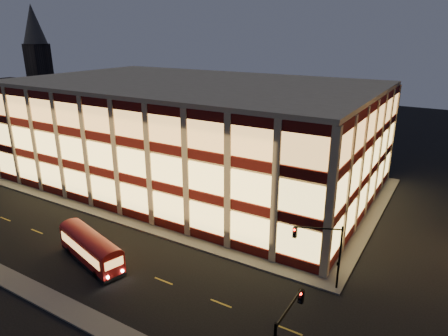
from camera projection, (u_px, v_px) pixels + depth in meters
The scene contains 10 objects.
ground at pixel (129, 227), 45.24m from camera, with size 200.00×200.00×0.00m, color black.
sidewalk_office_south at pixel (116, 217), 47.49m from camera, with size 54.00×2.00×0.15m, color #514F4C.
sidewalk_office_east at pixel (371, 216), 47.74m from camera, with size 2.00×30.00×0.15m, color #514F4C.
sidewalk_near at pixel (22, 286), 34.69m from camera, with size 100.00×2.00×0.15m, color #514F4C.
office_building at pixel (192, 132), 58.02m from camera, with size 50.45×30.45×14.50m.
church_tower at pixel (41, 78), 108.95m from camera, with size 5.00×5.00×18.00m, color #2D2621.
church_spire at pixel (33, 24), 104.42m from camera, with size 6.00×6.00×10.00m, color #4C473F.
traffic_signal_far at pixel (323, 246), 33.24m from camera, with size 3.79×1.87×6.00m.
traffic_signal_near at pixel (285, 335), 23.48m from camera, with size 0.32×4.45×6.00m.
trolley_bus at pixel (91, 247), 37.91m from camera, with size 9.17×4.50×3.01m.
Camera 1 is at (30.28, -29.18, 21.02)m, focal length 32.00 mm.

